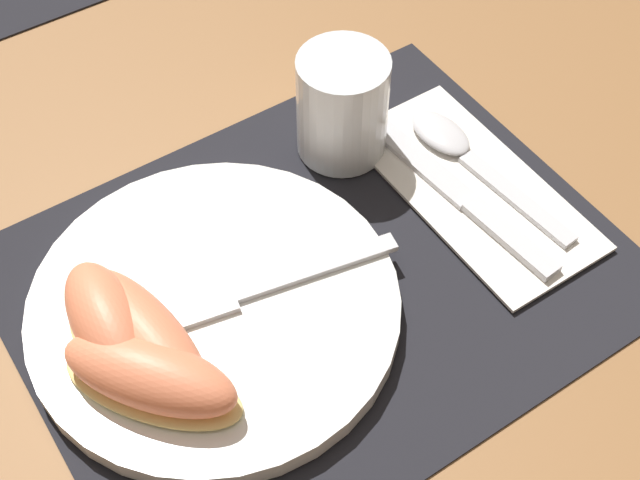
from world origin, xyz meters
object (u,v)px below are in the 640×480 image
plate (215,307)px  knife (455,190)px  juice_glass (342,111)px  spoon (460,150)px  fork (245,291)px  citrus_wedge_2 (150,377)px  citrus_wedge_0 (107,322)px  citrus_wedge_1 (143,334)px

plate → knife: 0.21m
knife → juice_glass: bearing=114.5°
plate → juice_glass: 0.19m
spoon → fork: size_ratio=0.88×
fork → citrus_wedge_2: size_ratio=1.54×
plate → citrus_wedge_0: size_ratio=2.50×
juice_glass → knife: (0.04, -0.09, -0.03)m
fork → citrus_wedge_0: (-0.09, 0.02, 0.02)m
citrus_wedge_0 → citrus_wedge_1: citrus_wedge_0 is taller
juice_glass → citrus_wedge_2: juice_glass is taller
juice_glass → citrus_wedge_1: size_ratio=0.63×
spoon → citrus_wedge_0: bearing=-177.9°
plate → citrus_wedge_2: 0.08m
juice_glass → citrus_wedge_0: size_ratio=0.85×
spoon → knife: bearing=-134.3°
juice_glass → citrus_wedge_0: bearing=-162.7°
spoon → plate: bearing=-174.5°
plate → fork: (0.02, -0.01, 0.01)m
spoon → citrus_wedge_1: size_ratio=1.24×
citrus_wedge_0 → citrus_wedge_1: 0.03m
spoon → citrus_wedge_1: bearing=-174.0°
juice_glass → spoon: bearing=-40.9°
citrus_wedge_0 → juice_glass: bearing=17.3°
fork → citrus_wedge_1: (-0.08, -0.00, 0.01)m
juice_glass → citrus_wedge_2: bearing=-151.7°
spoon → citrus_wedge_0: citrus_wedge_0 is taller
citrus_wedge_1 → knife: bearing=0.0°
juice_glass → knife: size_ratio=0.41×
juice_glass → citrus_wedge_2: size_ratio=0.69×
plate → citrus_wedge_1: citrus_wedge_1 is taller
juice_glass → spoon: (0.07, -0.06, -0.03)m
knife → fork: bearing=179.8°
knife → citrus_wedge_0: bearing=176.1°
plate → spoon: plate is taller
knife → spoon: bearing=45.7°
fork → citrus_wedge_1: size_ratio=1.41×
fork → juice_glass: bearing=32.6°
citrus_wedge_0 → citrus_wedge_1: (0.02, -0.02, -0.00)m
spoon → citrus_wedge_0: (-0.31, -0.01, 0.03)m
spoon → fork: bearing=-172.2°
citrus_wedge_2 → juice_glass: bearing=28.3°
knife → citrus_wedge_1: bearing=-180.0°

